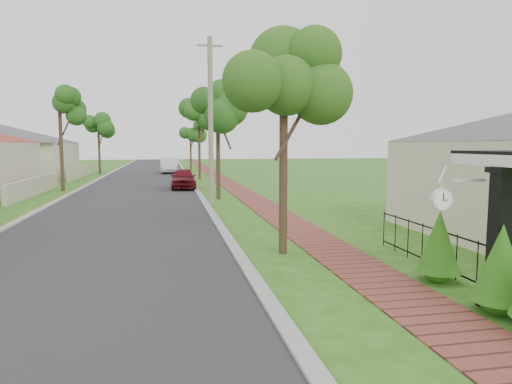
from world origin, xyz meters
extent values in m
plane|color=#2B6117|center=(0.00, 0.00, 0.00)|extent=(160.00, 160.00, 0.00)
cube|color=#28282B|center=(-3.00, 20.00, 0.00)|extent=(7.00, 120.00, 0.02)
cube|color=#9E9E99|center=(0.65, 20.00, 0.00)|extent=(0.30, 120.00, 0.10)
cube|color=#9E9E99|center=(-6.65, 20.00, 0.00)|extent=(0.30, 120.00, 0.10)
cube|color=brown|center=(3.25, 20.00, 0.00)|extent=(1.50, 120.00, 0.03)
cube|color=black|center=(4.55, -1.00, 1.26)|extent=(0.30, 0.30, 2.52)
cube|color=black|center=(4.55, -1.00, 0.12)|extent=(0.48, 0.48, 0.24)
cube|color=black|center=(4.55, -1.00, 2.46)|extent=(0.42, 0.42, 0.10)
cube|color=black|center=(4.90, 0.00, 0.95)|extent=(0.03, 8.00, 0.03)
cube|color=black|center=(4.90, 0.00, 0.15)|extent=(0.03, 8.00, 0.03)
cylinder|color=black|center=(4.90, -0.67, 0.50)|extent=(0.02, 0.02, 1.00)
cylinder|color=black|center=(4.90, 0.00, 0.50)|extent=(0.02, 0.02, 1.00)
cylinder|color=black|center=(4.90, 0.67, 0.50)|extent=(0.02, 0.02, 1.00)
cylinder|color=black|center=(4.90, 1.33, 0.50)|extent=(0.02, 0.02, 1.00)
cylinder|color=black|center=(4.90, 2.00, 0.50)|extent=(0.02, 0.02, 1.00)
cylinder|color=black|center=(4.90, 2.67, 0.50)|extent=(0.02, 0.02, 1.00)
cylinder|color=black|center=(4.90, 3.33, 0.50)|extent=(0.02, 0.02, 1.00)
cylinder|color=black|center=(4.90, 4.00, 0.50)|extent=(0.02, 0.02, 1.00)
cylinder|color=#382619|center=(1.50, 16.00, 2.27)|extent=(0.22, 0.22, 4.55)
sphere|color=#1A4412|center=(1.50, 16.00, 4.68)|extent=(1.70, 1.70, 1.70)
cylinder|color=#382619|center=(1.50, 30.00, 2.45)|extent=(0.22, 0.22, 4.90)
sphere|color=#1A4412|center=(1.50, 30.00, 5.04)|extent=(1.70, 1.70, 1.70)
cylinder|color=#382619|center=(1.50, 44.00, 2.10)|extent=(0.22, 0.22, 4.20)
sphere|color=#1A4412|center=(1.50, 44.00, 4.32)|extent=(1.70, 1.70, 1.70)
cylinder|color=#382619|center=(-7.50, 22.00, 2.45)|extent=(0.22, 0.22, 4.90)
sphere|color=#1A4412|center=(-7.50, 22.00, 5.04)|extent=(1.70, 1.70, 1.70)
cylinder|color=#382619|center=(-7.50, 38.00, 2.27)|extent=(0.22, 0.22, 4.55)
sphere|color=#1A4412|center=(-7.50, 38.00, 4.68)|extent=(1.70, 1.70, 1.70)
sphere|color=#1E6213|center=(4.45, -1.20, 0.34)|extent=(0.76, 0.76, 0.76)
cone|color=#1E6213|center=(4.45, -1.20, 0.95)|extent=(0.87, 0.87, 1.23)
sphere|color=#1E6213|center=(4.45, 0.63, 0.33)|extent=(0.71, 0.71, 0.71)
cone|color=#1E6213|center=(4.45, 0.63, 0.93)|extent=(0.81, 0.81, 1.20)
cube|color=#BFB299|center=(-8.60, 20.00, 0.50)|extent=(0.25, 10.00, 1.00)
cube|color=beige|center=(-15.00, 34.00, 1.50)|extent=(11.00, 10.00, 3.00)
cube|color=#BFB299|center=(-8.60, 34.00, 0.50)|extent=(0.25, 10.00, 1.00)
imported|color=maroon|center=(-0.11, 22.11, 0.67)|extent=(1.67, 3.96, 1.34)
imported|color=white|center=(-1.00, 38.46, 0.76)|extent=(1.75, 4.66, 1.52)
cylinder|color=#382619|center=(1.85, 3.70, 2.16)|extent=(0.22, 0.22, 4.32)
sphere|color=#34641D|center=(1.85, 3.70, 4.44)|extent=(2.15, 2.15, 2.15)
cylinder|color=gray|center=(0.90, 13.61, 3.90)|extent=(0.24, 0.24, 7.79)
cube|color=gray|center=(0.90, 13.61, 7.39)|extent=(1.20, 0.08, 0.08)
cube|color=white|center=(4.18, -0.60, 2.26)|extent=(0.65, 0.05, 0.05)
cylinder|color=white|center=(3.65, -0.60, 2.11)|extent=(0.02, 0.02, 0.28)
cylinder|color=white|center=(3.65, -0.60, 1.92)|extent=(0.39, 0.10, 0.39)
cylinder|color=white|center=(3.65, -0.66, 1.92)|extent=(0.34, 0.01, 0.34)
cylinder|color=white|center=(3.65, -0.54, 1.92)|extent=(0.34, 0.01, 0.34)
cube|color=black|center=(3.65, -0.67, 1.98)|extent=(0.01, 0.01, 0.13)
cube|color=black|center=(3.69, -0.67, 1.92)|extent=(0.08, 0.01, 0.02)
camera|label=1|loc=(-1.13, -7.87, 2.91)|focal=32.00mm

